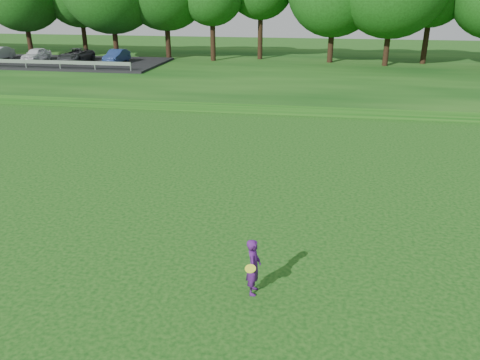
# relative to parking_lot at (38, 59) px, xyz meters

# --- Properties ---
(ground) EXTENTS (140.00, 140.00, 0.00)m
(ground) POSITION_rel_parking_lot_xyz_m (23.79, -32.80, -1.02)
(ground) COLOR #0B3C0E
(ground) RESTS_ON ground
(berm) EXTENTS (130.00, 30.00, 0.60)m
(berm) POSITION_rel_parking_lot_xyz_m (23.79, 1.20, -0.72)
(berm) COLOR #0B3C0E
(berm) RESTS_ON ground
(walking_path) EXTENTS (130.00, 1.60, 0.04)m
(walking_path) POSITION_rel_parking_lot_xyz_m (23.79, -12.80, -1.00)
(walking_path) COLOR gray
(walking_path) RESTS_ON ground
(parking_lot) EXTENTS (24.00, 9.00, 1.38)m
(parking_lot) POSITION_rel_parking_lot_xyz_m (0.00, 0.00, 0.00)
(parking_lot) COLOR black
(parking_lot) RESTS_ON berm
(woman) EXTENTS (0.36, 0.75, 1.44)m
(woman) POSITION_rel_parking_lot_xyz_m (24.90, -31.63, -0.30)
(woman) COLOR #4A1665
(woman) RESTS_ON ground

